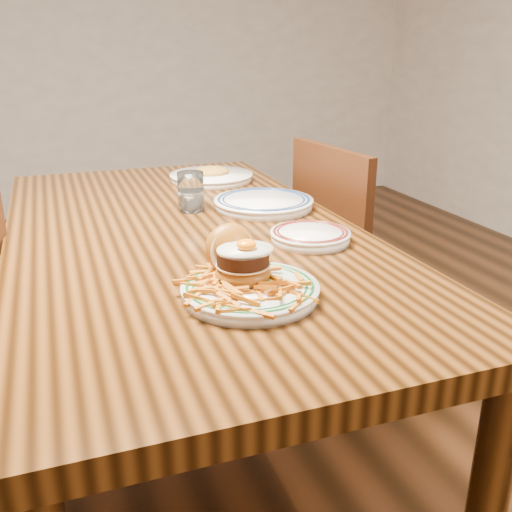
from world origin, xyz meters
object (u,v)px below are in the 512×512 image
object	(u,v)px
table	(185,262)
side_plate	(310,235)
main_plate	(247,278)
chair_right	(356,268)

from	to	relation	value
table	side_plate	world-z (taller)	side_plate
table	side_plate	distance (m)	0.34
table	main_plate	xyz separation A→B (m)	(0.02, -0.44, 0.12)
chair_right	main_plate	size ratio (longest dim) A/B	3.39
chair_right	side_plate	distance (m)	0.62
chair_right	side_plate	bearing A→B (deg)	42.22
chair_right	main_plate	bearing A→B (deg)	40.95
main_plate	side_plate	size ratio (longest dim) A/B	1.31
table	chair_right	size ratio (longest dim) A/B	1.78
table	main_plate	size ratio (longest dim) A/B	6.05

